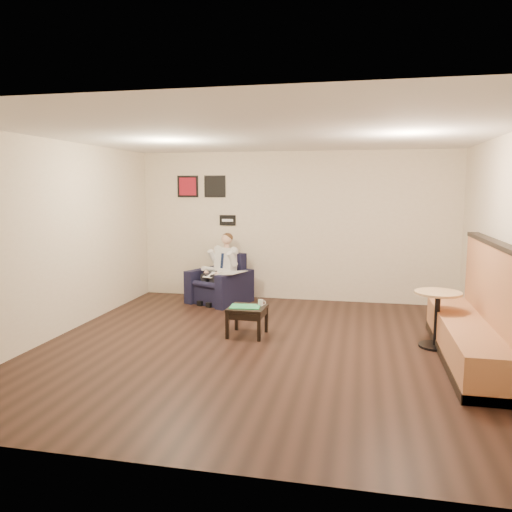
% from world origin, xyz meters
% --- Properties ---
extents(ground, '(6.00, 6.00, 0.00)m').
position_xyz_m(ground, '(0.00, 0.00, 0.00)').
color(ground, black).
rests_on(ground, ground).
extents(wall_back, '(6.00, 0.02, 2.80)m').
position_xyz_m(wall_back, '(0.00, 3.00, 1.40)').
color(wall_back, '#F0E2C5').
rests_on(wall_back, ground).
extents(wall_front, '(6.00, 0.02, 2.80)m').
position_xyz_m(wall_front, '(0.00, -3.00, 1.40)').
color(wall_front, '#F0E2C5').
rests_on(wall_front, ground).
extents(wall_left, '(0.02, 6.00, 2.80)m').
position_xyz_m(wall_left, '(-3.00, 0.00, 1.40)').
color(wall_left, '#F0E2C5').
rests_on(wall_left, ground).
extents(wall_right, '(0.02, 6.00, 2.80)m').
position_xyz_m(wall_right, '(3.00, 0.00, 1.40)').
color(wall_right, '#F0E2C5').
rests_on(wall_right, ground).
extents(ceiling, '(6.00, 6.00, 0.02)m').
position_xyz_m(ceiling, '(0.00, 0.00, 2.80)').
color(ceiling, white).
rests_on(ceiling, wall_back).
extents(seating_sign, '(0.32, 0.02, 0.20)m').
position_xyz_m(seating_sign, '(-1.30, 2.98, 1.50)').
color(seating_sign, black).
rests_on(seating_sign, wall_back).
extents(art_print_left, '(0.42, 0.03, 0.42)m').
position_xyz_m(art_print_left, '(-2.10, 2.98, 2.15)').
color(art_print_left, maroon).
rests_on(art_print_left, wall_back).
extents(art_print_right, '(0.42, 0.03, 0.42)m').
position_xyz_m(art_print_right, '(-1.55, 2.98, 2.15)').
color(art_print_right, black).
rests_on(art_print_right, wall_back).
extents(armchair, '(1.23, 1.23, 0.90)m').
position_xyz_m(armchair, '(-1.32, 2.42, 0.45)').
color(armchair, black).
rests_on(armchair, ground).
extents(seated_man, '(0.90, 1.04, 1.23)m').
position_xyz_m(seated_man, '(-1.37, 2.32, 0.62)').
color(seated_man, silver).
rests_on(seated_man, armchair).
extents(lap_papers, '(0.30, 0.35, 0.01)m').
position_xyz_m(lap_papers, '(-1.41, 2.23, 0.55)').
color(lap_papers, white).
rests_on(lap_papers, seated_man).
extents(newspaper, '(0.54, 0.60, 0.01)m').
position_xyz_m(newspaper, '(-1.02, 2.18, 0.61)').
color(newspaper, silver).
rests_on(newspaper, armchair).
extents(side_table, '(0.54, 0.54, 0.42)m').
position_xyz_m(side_table, '(-0.33, 0.48, 0.21)').
color(side_table, black).
rests_on(side_table, ground).
extents(green_folder, '(0.45, 0.34, 0.01)m').
position_xyz_m(green_folder, '(-0.36, 0.46, 0.43)').
color(green_folder, '#24B662').
rests_on(green_folder, side_table).
extents(coffee_mug, '(0.08, 0.08, 0.09)m').
position_xyz_m(coffee_mug, '(-0.16, 0.59, 0.47)').
color(coffee_mug, white).
rests_on(coffee_mug, side_table).
extents(smartphone, '(0.14, 0.09, 0.01)m').
position_xyz_m(smartphone, '(-0.28, 0.63, 0.43)').
color(smartphone, black).
rests_on(smartphone, side_table).
extents(banquette, '(0.68, 2.84, 1.45)m').
position_xyz_m(banquette, '(2.59, 0.05, 0.73)').
color(banquette, '#AE6D43').
rests_on(banquette, ground).
extents(cafe_table, '(0.64, 0.64, 0.76)m').
position_xyz_m(cafe_table, '(2.27, 0.49, 0.38)').
color(cafe_table, tan).
rests_on(cafe_table, ground).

